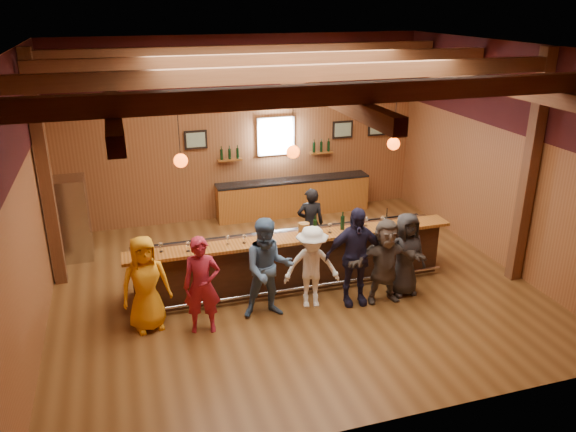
% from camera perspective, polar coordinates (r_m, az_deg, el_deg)
% --- Properties ---
extents(room, '(9.04, 9.00, 4.52)m').
position_cam_1_polar(room, '(10.06, 0.41, 9.45)').
color(room, brown).
rests_on(room, ground).
extents(bar_counter, '(6.30, 1.07, 1.11)m').
position_cam_1_polar(bar_counter, '(11.02, 0.31, -4.28)').
color(bar_counter, black).
rests_on(bar_counter, ground).
extents(back_bar_cabinet, '(4.00, 0.52, 0.95)m').
position_cam_1_polar(back_bar_cabinet, '(14.52, 0.55, 1.97)').
color(back_bar_cabinet, brown).
rests_on(back_bar_cabinet, ground).
extents(window, '(0.95, 0.09, 0.95)m').
position_cam_1_polar(window, '(14.18, -1.26, 8.12)').
color(window, silver).
rests_on(window, room).
extents(framed_pictures, '(5.35, 0.05, 0.45)m').
position_cam_1_polar(framed_pictures, '(14.41, 2.10, 8.53)').
color(framed_pictures, black).
rests_on(framed_pictures, room).
extents(wine_shelves, '(3.00, 0.18, 0.30)m').
position_cam_1_polar(wine_shelves, '(14.22, -1.17, 6.38)').
color(wine_shelves, brown).
rests_on(wine_shelves, room).
extents(pendant_lights, '(4.24, 0.24, 1.37)m').
position_cam_1_polar(pendant_lights, '(10.13, 0.50, 6.59)').
color(pendant_lights, black).
rests_on(pendant_lights, room).
extents(stainless_fridge, '(0.70, 0.70, 1.80)m').
position_cam_1_polar(stainless_fridge, '(12.76, -21.10, -0.27)').
color(stainless_fridge, silver).
rests_on(stainless_fridge, ground).
extents(customer_orange, '(0.91, 0.69, 1.68)m').
position_cam_1_polar(customer_orange, '(9.69, -14.29, -6.68)').
color(customer_orange, orange).
rests_on(customer_orange, ground).
extents(customer_redvest, '(0.68, 0.51, 1.70)m').
position_cam_1_polar(customer_redvest, '(9.43, -8.73, -6.99)').
color(customer_redvest, maroon).
rests_on(customer_redvest, ground).
extents(customer_denim, '(0.96, 0.78, 1.83)m').
position_cam_1_polar(customer_denim, '(9.73, -2.02, -5.36)').
color(customer_denim, '#45638A').
rests_on(customer_denim, ground).
extents(customer_white, '(1.10, 0.76, 1.56)m').
position_cam_1_polar(customer_white, '(10.09, 2.42, -5.21)').
color(customer_white, white).
rests_on(customer_white, ground).
extents(customer_navy, '(1.14, 0.57, 1.87)m').
position_cam_1_polar(customer_navy, '(10.19, 6.80, -4.10)').
color(customer_navy, '#1D1B37').
rests_on(customer_navy, ground).
extents(customer_brown, '(1.53, 0.61, 1.61)m').
position_cam_1_polar(customer_brown, '(10.39, 9.83, -4.54)').
color(customer_brown, '#544B43').
rests_on(customer_brown, ground).
extents(customer_dark, '(0.80, 0.54, 1.62)m').
position_cam_1_polar(customer_dark, '(10.73, 11.84, -3.82)').
color(customer_dark, '#272629').
rests_on(customer_dark, ground).
extents(bartender, '(0.64, 0.47, 1.58)m').
position_cam_1_polar(bartender, '(11.95, 2.30, -0.78)').
color(bartender, black).
rests_on(bartender, ground).
extents(ice_bucket, '(0.21, 0.21, 0.23)m').
position_cam_1_polar(ice_bucket, '(10.56, 1.62, -1.31)').
color(ice_bucket, brown).
rests_on(ice_bucket, bar_counter).
extents(bottle_a, '(0.07, 0.07, 0.33)m').
position_cam_1_polar(bottle_a, '(10.68, 2.76, -0.98)').
color(bottle_a, black).
rests_on(bottle_a, bar_counter).
extents(bottle_b, '(0.08, 0.08, 0.36)m').
position_cam_1_polar(bottle_b, '(10.82, 5.56, -0.66)').
color(bottle_b, black).
rests_on(bottle_b, bar_counter).
extents(glass_a, '(0.08, 0.08, 0.18)m').
position_cam_1_polar(glass_a, '(10.08, -12.79, -2.89)').
color(glass_a, silver).
rests_on(glass_a, bar_counter).
extents(glass_b, '(0.08, 0.08, 0.19)m').
position_cam_1_polar(glass_b, '(10.00, -10.15, -2.85)').
color(glass_b, silver).
rests_on(glass_b, bar_counter).
extents(glass_c, '(0.08, 0.08, 0.17)m').
position_cam_1_polar(glass_c, '(10.19, -6.15, -2.23)').
color(glass_c, silver).
rests_on(glass_c, bar_counter).
extents(glass_d, '(0.08, 0.08, 0.17)m').
position_cam_1_polar(glass_d, '(10.21, -4.49, -2.13)').
color(glass_d, silver).
rests_on(glass_d, bar_counter).
extents(glass_e, '(0.09, 0.09, 0.20)m').
position_cam_1_polar(glass_e, '(10.27, -2.01, -1.83)').
color(glass_e, silver).
rests_on(glass_e, bar_counter).
extents(glass_f, '(0.09, 0.09, 0.20)m').
position_cam_1_polar(glass_f, '(10.65, 4.28, -0.99)').
color(glass_f, silver).
rests_on(glass_f, bar_counter).
extents(glass_g, '(0.08, 0.08, 0.19)m').
position_cam_1_polar(glass_g, '(11.04, 7.95, -0.35)').
color(glass_g, silver).
rests_on(glass_g, bar_counter).
extents(glass_h, '(0.09, 0.09, 0.20)m').
position_cam_1_polar(glass_h, '(11.12, 9.58, -0.27)').
color(glass_h, silver).
rests_on(glass_h, bar_counter).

